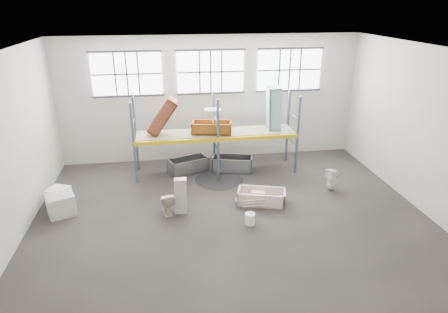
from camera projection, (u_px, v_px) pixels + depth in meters
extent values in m
cube|color=#423D39|center=(231.00, 218.00, 12.03)|extent=(12.00, 10.00, 0.10)
cube|color=silver|center=(233.00, 48.00, 10.12)|extent=(12.00, 10.00, 0.10)
cube|color=beige|center=(211.00, 99.00, 15.71)|extent=(12.00, 0.10, 5.00)
cube|color=#B4B1A7|center=(284.00, 241.00, 6.45)|extent=(12.00, 0.10, 5.00)
cube|color=#B7B4AB|center=(5.00, 152.00, 10.22)|extent=(0.10, 10.00, 5.00)
cube|color=#9E9B93|center=(426.00, 130.00, 11.94)|extent=(0.10, 10.00, 5.00)
cube|color=white|center=(127.00, 74.00, 14.74)|extent=(2.60, 0.04, 1.60)
cube|color=white|center=(211.00, 72.00, 15.19)|extent=(2.60, 0.04, 1.60)
cube|color=white|center=(289.00, 70.00, 15.65)|extent=(2.60, 0.04, 1.60)
cube|color=slate|center=(134.00, 144.00, 13.68)|extent=(0.08, 0.08, 3.00)
cube|color=slate|center=(136.00, 133.00, 14.78)|extent=(0.08, 0.08, 3.00)
cube|color=slate|center=(218.00, 140.00, 14.11)|extent=(0.08, 0.08, 3.00)
cube|color=slate|center=(214.00, 130.00, 15.21)|extent=(0.08, 0.08, 3.00)
cube|color=slate|center=(298.00, 136.00, 14.53)|extent=(0.08, 0.08, 3.00)
cube|color=slate|center=(288.00, 126.00, 15.63)|extent=(0.08, 0.08, 3.00)
cube|color=yellow|center=(218.00, 140.00, 14.11)|extent=(6.00, 0.10, 0.14)
cube|color=yellow|center=(214.00, 130.00, 15.21)|extent=(6.00, 0.10, 0.14)
cube|color=gray|center=(216.00, 132.00, 14.63)|extent=(5.90, 1.10, 0.03)
cylinder|color=black|center=(219.00, 179.00, 14.49)|extent=(1.80, 1.80, 0.00)
cube|color=beige|center=(258.00, 197.00, 12.58)|extent=(0.46, 0.33, 0.40)
imported|color=beige|center=(241.00, 201.00, 12.62)|extent=(0.39, 0.39, 0.13)
imported|color=beige|center=(166.00, 203.00, 12.10)|extent=(0.52, 0.76, 0.71)
cube|color=beige|center=(181.00, 196.00, 12.03)|extent=(0.39, 0.26, 1.16)
imported|color=white|center=(332.00, 180.00, 13.53)|extent=(0.48, 0.48, 0.81)
imported|color=white|center=(213.00, 122.00, 14.12)|extent=(0.64, 0.52, 0.53)
cylinder|color=white|center=(250.00, 219.00, 11.55)|extent=(0.36, 0.36, 0.35)
cube|color=beige|center=(61.00, 205.00, 12.01)|extent=(0.98, 0.92, 0.67)
cube|color=white|center=(59.00, 195.00, 12.76)|extent=(0.81, 0.81, 0.51)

